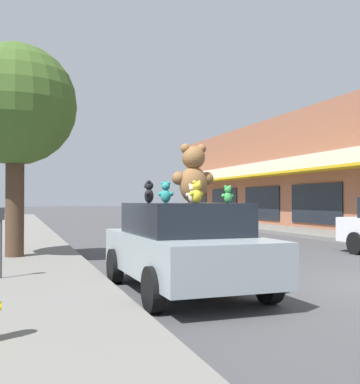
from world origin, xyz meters
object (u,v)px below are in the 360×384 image
teddy_bear_green (228,195)px  teddy_bear_yellow (197,192)px  teddy_bear_teal (166,193)px  teddy_bear_pink (192,195)px  teddy_bear_cream (193,194)px  teddy_bear_giant (193,174)px  teddy_bear_black (149,192)px  parking_meter (0,233)px  plush_art_car (183,245)px  street_tree (15,106)px

teddy_bear_green → teddy_bear_yellow: size_ratio=0.78×
teddy_bear_green → teddy_bear_teal: size_ratio=0.71×
teddy_bear_green → teddy_bear_pink: teddy_bear_pink is taller
teddy_bear_cream → teddy_bear_giant: bearing=-95.8°
teddy_bear_black → parking_meter: bearing=-98.6°
plush_art_car → teddy_bear_teal: bearing=102.1°
teddy_bear_giant → teddy_bear_pink: (0.21, 0.65, -0.34)m
plush_art_car → teddy_bear_black: 1.07m
teddy_bear_teal → parking_meter: 3.07m
teddy_bear_teal → street_tree: street_tree is taller
teddy_bear_yellow → teddy_bear_black: teddy_bear_black is taller
street_tree → teddy_bear_cream: bearing=-64.4°
teddy_bear_pink → teddy_bear_black: bearing=0.8°
street_tree → parking_meter: size_ratio=4.21×
teddy_bear_black → teddy_bear_teal: (0.41, 0.38, 0.00)m
teddy_bear_pink → teddy_bear_giant: bearing=51.1°
teddy_bear_green → teddy_bear_cream: (-0.39, 0.47, 0.02)m
teddy_bear_pink → teddy_bear_black: teddy_bear_black is taller
teddy_bear_pink → teddy_bear_teal: (-0.49, 0.01, 0.05)m
teddy_bear_green → teddy_bear_black: 1.51m
teddy_bear_giant → parking_meter: teddy_bear_giant is taller
teddy_bear_pink → teddy_bear_black: size_ratio=0.73×
teddy_bear_giant → street_tree: 6.22m
teddy_bear_yellow → teddy_bear_cream: 0.20m
teddy_bear_cream → teddy_bear_black: teddy_bear_black is taller
teddy_bear_teal → parking_meter: bearing=9.5°
plush_art_car → parking_meter: size_ratio=3.23×
street_tree → teddy_bear_teal: bearing=-60.1°
teddy_bear_black → teddy_bear_yellow: bearing=50.7°
teddy_bear_teal → teddy_bear_giant: bearing=142.3°
teddy_bear_pink → teddy_bear_teal: 0.49m
teddy_bear_yellow → street_tree: (-2.69, 5.81, 2.25)m
teddy_bear_giant → teddy_bear_teal: 0.78m
teddy_bear_cream → teddy_bear_black: 0.90m
plush_art_car → teddy_bear_yellow: (-0.04, -0.73, 0.88)m
teddy_bear_giant → teddy_bear_black: 0.81m
teddy_bear_pink → parking_meter: teddy_bear_pink is taller
teddy_bear_giant → teddy_bear_green: (0.22, -0.91, -0.35)m
plush_art_car → teddy_bear_giant: (0.15, -0.09, 1.19)m
teddy_bear_giant → teddy_bear_yellow: (-0.18, -0.64, -0.31)m
plush_art_car → teddy_bear_black: teddy_bear_black is taller
teddy_bear_yellow → parking_meter: 3.79m
plush_art_car → teddy_bear_yellow: teddy_bear_yellow is taller
teddy_bear_cream → parking_meter: (-2.91, 2.13, -0.70)m
teddy_bear_green → plush_art_car: bearing=-67.7°
teddy_bear_yellow → parking_meter: teddy_bear_yellow is taller
teddy_bear_cream → street_tree: 6.63m
teddy_bear_green → teddy_bear_pink: size_ratio=0.97×
teddy_bear_giant → teddy_bear_pink: size_ratio=3.55×
plush_art_car → teddy_bear_cream: (-0.03, -0.54, 0.86)m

